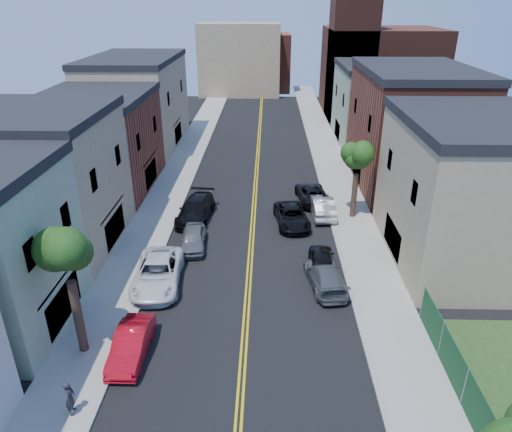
# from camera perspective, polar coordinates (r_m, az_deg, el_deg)

# --- Properties ---
(sidewalk_left) EXTENTS (3.20, 100.00, 0.15)m
(sidewalk_left) POSITION_cam_1_polar(r_m,az_deg,el_deg) (47.64, -9.54, 5.25)
(sidewalk_left) COLOR gray
(sidewalk_left) RESTS_ON ground
(sidewalk_right) EXTENTS (3.20, 100.00, 0.15)m
(sidewalk_right) POSITION_cam_1_polar(r_m,az_deg,el_deg) (47.28, 9.70, 5.08)
(sidewalk_right) COLOR gray
(sidewalk_right) RESTS_ON ground
(curb_left) EXTENTS (0.30, 100.00, 0.15)m
(curb_left) POSITION_cam_1_polar(r_m,az_deg,el_deg) (47.34, -7.45, 5.26)
(curb_left) COLOR gray
(curb_left) RESTS_ON ground
(curb_right) EXTENTS (0.30, 100.00, 0.15)m
(curb_right) POSITION_cam_1_polar(r_m,az_deg,el_deg) (47.06, 7.58, 5.13)
(curb_right) COLOR gray
(curb_right) RESTS_ON ground
(bldg_left_tan_near) EXTENTS (9.00, 10.00, 9.00)m
(bldg_left_tan_near) POSITION_cam_1_polar(r_m,az_deg,el_deg) (34.64, -24.50, 3.42)
(bldg_left_tan_near) COLOR #998466
(bldg_left_tan_near) RESTS_ON ground
(bldg_left_brick) EXTENTS (9.00, 12.00, 8.00)m
(bldg_left_brick) POSITION_cam_1_polar(r_m,az_deg,el_deg) (44.39, -18.66, 8.13)
(bldg_left_brick) COLOR brown
(bldg_left_brick) RESTS_ON ground
(bldg_left_tan_far) EXTENTS (9.00, 16.00, 9.50)m
(bldg_left_tan_far) POSITION_cam_1_polar(r_m,az_deg,el_deg) (57.18, -14.24, 13.04)
(bldg_left_tan_far) COLOR #998466
(bldg_left_tan_far) RESTS_ON ground
(bldg_right_tan) EXTENTS (9.00, 12.00, 9.00)m
(bldg_right_tan) POSITION_cam_1_polar(r_m,az_deg,el_deg) (32.90, 24.49, 2.33)
(bldg_right_tan) COLOR #998466
(bldg_right_tan) RESTS_ON ground
(bldg_right_brick) EXTENTS (9.00, 14.00, 10.00)m
(bldg_right_brick) POSITION_cam_1_polar(r_m,az_deg,el_deg) (45.29, 18.26, 9.83)
(bldg_right_brick) COLOR brown
(bldg_right_brick) RESTS_ON ground
(bldg_right_palegrn) EXTENTS (9.00, 12.00, 8.50)m
(bldg_right_palegrn) POSITION_cam_1_polar(r_m,az_deg,el_deg) (58.65, 14.52, 12.80)
(bldg_right_palegrn) COLOR gray
(bldg_right_palegrn) RESTS_ON ground
(church) EXTENTS (16.20, 14.20, 22.60)m
(church) POSITION_cam_1_polar(r_m,az_deg,el_deg) (73.20, 14.14, 17.55)
(church) COLOR #4C2319
(church) RESTS_ON ground
(backdrop_left) EXTENTS (14.00, 8.00, 12.00)m
(backdrop_left) POSITION_cam_1_polar(r_m,az_deg,el_deg) (86.72, -2.02, 18.49)
(backdrop_left) COLOR #998466
(backdrop_left) RESTS_ON ground
(backdrop_center) EXTENTS (10.00, 8.00, 10.00)m
(backdrop_center) POSITION_cam_1_polar(r_m,az_deg,el_deg) (90.67, 0.80, 18.16)
(backdrop_center) COLOR brown
(backdrop_center) RESTS_ON ground
(fence_right) EXTENTS (0.04, 15.00, 1.90)m
(fence_right) POSITION_cam_1_polar(r_m,az_deg,el_deg) (21.79, 25.53, -21.11)
(fence_right) COLOR #143F1E
(fence_right) RESTS_ON sidewalk_right
(tree_left_mid) EXTENTS (5.20, 5.20, 9.29)m
(tree_left_mid) POSITION_cam_1_polar(r_m,az_deg,el_deg) (22.20, -22.52, -2.01)
(tree_left_mid) COLOR #322419
(tree_left_mid) RESTS_ON sidewalk_left
(tree_right_far) EXTENTS (4.40, 4.40, 8.03)m
(tree_right_far) POSITION_cam_1_polar(r_m,az_deg,el_deg) (36.16, 12.42, 8.10)
(tree_right_far) COLOR #322419
(tree_right_far) RESTS_ON sidewalk_right
(red_sedan) EXTENTS (1.50, 4.27, 1.40)m
(red_sedan) POSITION_cam_1_polar(r_m,az_deg,el_deg) (24.34, -14.95, -14.83)
(red_sedan) COLOR red
(red_sedan) RESTS_ON ground
(white_pickup) EXTENTS (3.10, 6.04, 1.63)m
(white_pickup) POSITION_cam_1_polar(r_m,az_deg,el_deg) (29.19, -11.88, -6.81)
(white_pickup) COLOR silver
(white_pickup) RESTS_ON ground
(grey_car_left) EXTENTS (1.99, 4.28, 1.42)m
(grey_car_left) POSITION_cam_1_polar(r_m,az_deg,el_deg) (32.97, -7.63, -2.74)
(grey_car_left) COLOR #5B5F63
(grey_car_left) RESTS_ON ground
(black_car_left) EXTENTS (2.85, 5.86, 1.64)m
(black_car_left) POSITION_cam_1_polar(r_m,az_deg,el_deg) (37.15, -7.37, 0.80)
(black_car_left) COLOR black
(black_car_left) RESTS_ON ground
(grey_car_right) EXTENTS (2.59, 5.03, 1.40)m
(grey_car_right) POSITION_cam_1_polar(r_m,az_deg,el_deg) (28.79, 8.45, -7.27)
(grey_car_right) COLOR #4F5256
(grey_car_right) RESTS_ON ground
(black_car_right) EXTENTS (1.86, 4.14, 1.38)m
(black_car_right) POSITION_cam_1_polar(r_m,az_deg,el_deg) (30.50, 7.98, -5.26)
(black_car_right) COLOR black
(black_car_right) RESTS_ON ground
(silver_car_right) EXTENTS (1.91, 4.83, 1.56)m
(silver_car_right) POSITION_cam_1_polar(r_m,az_deg,el_deg) (37.90, 8.03, 1.20)
(silver_car_right) COLOR #AAABB2
(silver_car_right) RESTS_ON ground
(dark_car_right_far) EXTENTS (3.01, 5.39, 1.43)m
(dark_car_right_far) POSITION_cam_1_polar(r_m,az_deg,el_deg) (40.47, 6.84, 2.76)
(dark_car_right_far) COLOR black
(dark_car_right_far) RESTS_ON ground
(black_suv_lane) EXTENTS (2.94, 5.30, 1.40)m
(black_suv_lane) POSITION_cam_1_polar(r_m,az_deg,el_deg) (36.08, 4.37, -0.03)
(black_suv_lane) COLOR black
(black_suv_lane) RESTS_ON ground
(pedestrian_left) EXTENTS (0.51, 0.67, 1.65)m
(pedestrian_left) POSITION_cam_1_polar(r_m,az_deg,el_deg) (22.13, -21.70, -19.85)
(pedestrian_left) COLOR #26252C
(pedestrian_left) RESTS_ON sidewalk_left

